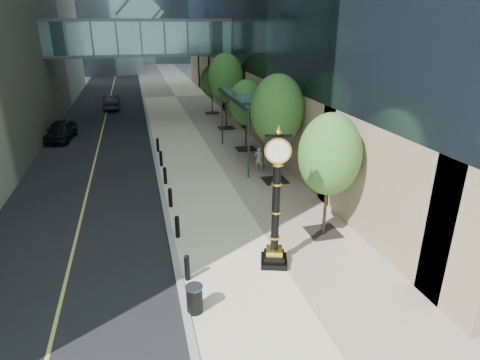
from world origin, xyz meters
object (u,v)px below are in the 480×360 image
(trash_bin, at_px, (195,300))
(car_far, at_px, (112,102))
(car_near, at_px, (61,131))
(street_clock, at_px, (276,210))
(pedestrian, at_px, (259,159))

(trash_bin, relative_size, car_far, 0.20)
(trash_bin, relative_size, car_near, 0.20)
(street_clock, relative_size, car_far, 1.20)
(street_clock, height_order, trash_bin, street_clock)
(street_clock, relative_size, trash_bin, 5.92)
(street_clock, height_order, pedestrian, street_clock)
(street_clock, xyz_separation_m, pedestrian, (2.50, 10.15, -1.53))
(street_clock, distance_m, trash_bin, 4.32)
(car_near, distance_m, car_far, 12.29)
(car_near, bearing_deg, pedestrian, -33.55)
(pedestrian, height_order, car_far, pedestrian)
(trash_bin, height_order, car_near, car_near)
(trash_bin, distance_m, car_near, 24.10)
(trash_bin, bearing_deg, pedestrian, 64.19)
(pedestrian, xyz_separation_m, car_far, (-9.62, 22.67, -0.09))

